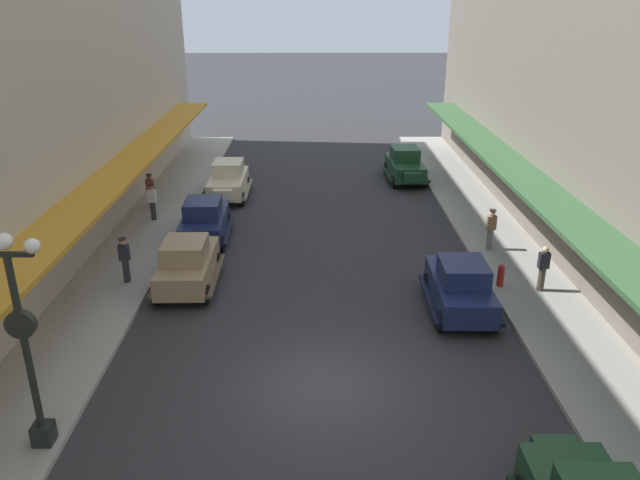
% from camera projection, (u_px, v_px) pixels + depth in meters
% --- Properties ---
extents(ground_plane, '(200.00, 200.00, 0.00)m').
position_uv_depth(ground_plane, '(322.00, 387.00, 16.30)').
color(ground_plane, '#2D2D30').
extents(sidewalk_left, '(3.00, 60.00, 0.15)m').
position_uv_depth(sidewalk_left, '(39.00, 386.00, 16.20)').
color(sidewalk_left, '#99968E').
rests_on(sidewalk_left, ground).
extents(sidewalk_right, '(3.00, 60.00, 0.15)m').
position_uv_depth(sidewalk_right, '(603.00, 382.00, 16.34)').
color(sidewalk_right, '#99968E').
rests_on(sidewalk_right, ground).
extents(parked_car_1, '(2.22, 4.29, 1.84)m').
position_uv_depth(parked_car_1, '(460.00, 285.00, 19.87)').
color(parked_car_1, '#19234C').
rests_on(parked_car_1, ground).
extents(parked_car_2, '(2.26, 4.30, 1.84)m').
position_uv_depth(parked_car_2, '(204.00, 219.00, 25.68)').
color(parked_car_2, '#19234C').
rests_on(parked_car_2, ground).
extents(parked_car_3, '(2.28, 4.31, 1.84)m').
position_uv_depth(parked_car_3, '(405.00, 164.00, 34.00)').
color(parked_car_3, '#193D23').
rests_on(parked_car_3, ground).
extents(parked_car_4, '(2.18, 4.27, 1.84)m').
position_uv_depth(parked_car_4, '(187.00, 262.00, 21.53)').
color(parked_car_4, '#997F5B').
rests_on(parked_car_4, ground).
extents(parked_car_5, '(2.15, 4.26, 1.84)m').
position_uv_depth(parked_car_5, '(228.00, 179.00, 31.18)').
color(parked_car_5, beige).
rests_on(parked_car_5, ground).
extents(lamp_post_with_clock, '(1.42, 0.44, 5.16)m').
position_uv_depth(lamp_post_with_clock, '(23.00, 335.00, 13.00)').
color(lamp_post_with_clock, black).
rests_on(lamp_post_with_clock, sidewalk_left).
extents(fire_hydrant, '(0.24, 0.24, 0.82)m').
position_uv_depth(fire_hydrant, '(501.00, 275.00, 21.47)').
color(fire_hydrant, '#B21E19').
rests_on(fire_hydrant, sidewalk_right).
extents(pedestrian_0, '(0.36, 0.28, 1.67)m').
position_uv_depth(pedestrian_0, '(125.00, 259.00, 21.59)').
color(pedestrian_0, '#2D2D33').
rests_on(pedestrian_0, sidewalk_left).
extents(pedestrian_1, '(0.36, 0.24, 1.64)m').
position_uv_depth(pedestrian_1, '(543.00, 268.00, 20.97)').
color(pedestrian_1, '#4C4238').
rests_on(pedestrian_1, sidewalk_right).
extents(pedestrian_2, '(0.36, 0.28, 1.67)m').
position_uv_depth(pedestrian_2, '(491.00, 229.00, 24.40)').
color(pedestrian_2, slate).
rests_on(pedestrian_2, sidewalk_right).
extents(pedestrian_3, '(0.36, 0.28, 1.67)m').
position_uv_depth(pedestrian_3, '(150.00, 191.00, 29.15)').
color(pedestrian_3, slate).
rests_on(pedestrian_3, sidewalk_left).
extents(pedestrian_4, '(0.36, 0.28, 1.67)m').
position_uv_depth(pedestrian_4, '(152.00, 202.00, 27.61)').
color(pedestrian_4, '#2D2D33').
rests_on(pedestrian_4, sidewalk_left).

